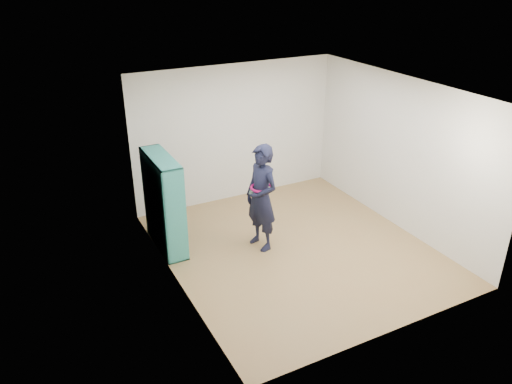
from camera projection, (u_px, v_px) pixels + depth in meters
floor at (296, 249)px, 8.11m from camera, size 4.50×4.50×0.00m
ceiling at (302, 90)px, 7.00m from camera, size 4.50×4.50×0.00m
wall_left at (173, 202)px, 6.72m from camera, size 0.02×4.50×2.60m
wall_right at (400, 154)px, 8.38m from camera, size 0.02×4.50×2.60m
wall_back at (235, 133)px, 9.36m from camera, size 4.00×0.02×2.60m
wall_front at (402, 244)px, 5.74m from camera, size 4.00×0.02×2.60m
bookshelf at (163, 205)px, 7.86m from camera, size 0.34×1.17×1.56m
person at (261, 198)px, 7.82m from camera, size 0.53×0.71×1.74m
smartphone at (251, 192)px, 7.76m from camera, size 0.05×0.08×0.12m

